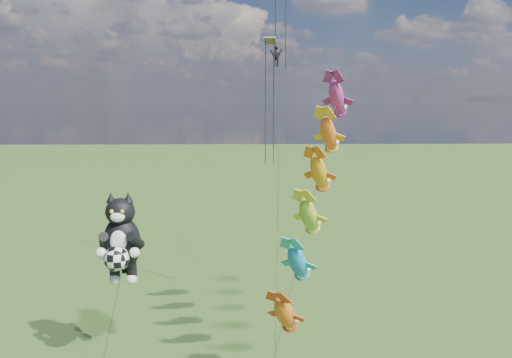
{
  "coord_description": "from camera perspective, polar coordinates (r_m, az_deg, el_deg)",
  "views": [
    {
      "loc": [
        8.31,
        -23.97,
        15.59
      ],
      "look_at": [
        9.07,
        9.84,
        10.17
      ],
      "focal_mm": 35.0,
      "sensor_mm": 36.0,
      "label": 1
    }
  ],
  "objects": [
    {
      "name": "cat_kite_rig",
      "position": [
        30.36,
        -15.2,
        -6.65
      ],
      "size": [
        2.65,
        4.21,
        10.27
      ],
      "rotation": [
        0.0,
        0.0,
        -0.3
      ],
      "color": "brown",
      "rests_on": "ground"
    },
    {
      "name": "fish_windsock_rig",
      "position": [
        27.54,
        6.63,
        -1.68
      ],
      "size": [
        6.9,
        14.5,
        18.62
      ],
      "rotation": [
        0.0,
        0.0,
        -0.11
      ],
      "color": "brown",
      "rests_on": "ground"
    },
    {
      "name": "parafoil_rig",
      "position": [
        37.64,
        2.32,
        14.54
      ],
      "size": [
        2.2,
        17.5,
        27.62
      ],
      "rotation": [
        0.0,
        0.0,
        0.01
      ],
      "color": "brown",
      "rests_on": "ground"
    }
  ]
}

